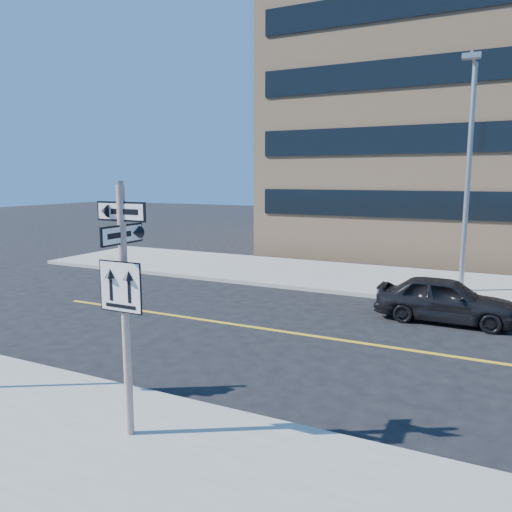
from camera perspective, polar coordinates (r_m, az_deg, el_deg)
The scene contains 5 objects.
ground at distance 10.71m, azimuth -5.17°, elevation -14.49°, with size 120.00×120.00×0.00m, color black.
sign_pole at distance 8.02m, azimuth -14.84°, elevation -4.48°, with size 0.92×0.92×4.06m.
parked_car_a at distance 15.89m, azimuth 20.78°, elevation -4.64°, with size 3.98×1.60×1.36m, color black.
streetlight_a at distance 19.16m, azimuth 23.12°, elevation 9.75°, with size 0.55×2.25×8.00m.
building_brick at distance 33.85m, azimuth 21.55°, elevation 16.42°, with size 18.00×18.00×18.00m, color tan.
Camera 1 is at (5.17, -8.36, 4.26)m, focal length 35.00 mm.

